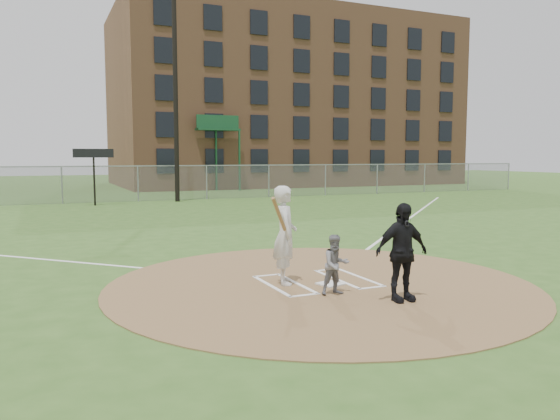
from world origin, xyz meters
name	(u,v)px	position (x,y,z in m)	size (l,w,h in m)	color
ground	(320,284)	(0.00, 0.00, 0.00)	(140.00, 140.00, 0.00)	#32581E
dirt_circle	(320,284)	(0.00, 0.00, 0.01)	(8.40, 8.40, 0.02)	olive
home_plate	(330,284)	(0.12, -0.19, 0.03)	(0.43, 0.43, 0.03)	silver
foul_line_first	(411,217)	(9.00, 9.00, 0.01)	(0.10, 24.00, 0.01)	white
catcher	(336,265)	(-0.17, -0.91, 0.57)	(0.53, 0.42, 1.10)	slate
umpire	(402,252)	(0.66, -1.74, 0.88)	(1.01, 0.42, 1.72)	black
batters_boxes	(317,281)	(0.00, 0.15, 0.03)	(2.08, 1.88, 0.01)	white
batter_at_plate	(285,235)	(-0.66, 0.24, 0.99)	(0.87, 1.03, 1.94)	silver
outfield_fence	(138,183)	(0.00, 22.00, 1.02)	(56.08, 0.08, 2.03)	slate
brick_warehouse	(282,103)	(16.00, 37.96, 7.50)	(30.00, 17.17, 15.00)	#915C3E
light_pole	(175,82)	(2.00, 21.00, 6.61)	(1.20, 0.30, 12.22)	black
scoreboard_sign	(94,159)	(-2.50, 20.20, 2.39)	(2.00, 0.10, 2.93)	black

